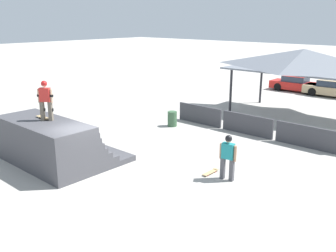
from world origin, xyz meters
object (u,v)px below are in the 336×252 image
(skater_on_deck, at_px, (45,98))
(skateboard_on_ground, at_px, (211,172))
(parked_car_red, at_px, (296,84))
(bystander_walking, at_px, (228,154))
(trash_bin, at_px, (172,119))
(parked_car_tan, at_px, (333,89))
(skateboard_on_deck, at_px, (43,117))

(skater_on_deck, bearing_deg, skateboard_on_ground, -1.42)
(skater_on_deck, bearing_deg, parked_car_red, 53.59)
(bystander_walking, bearing_deg, parked_car_red, -81.50)
(bystander_walking, bearing_deg, trash_bin, -41.03)
(skater_on_deck, xyz_separation_m, skateboard_on_ground, (5.55, 3.64, -2.76))
(parked_car_tan, bearing_deg, parked_car_red, 175.26)
(skateboard_on_ground, xyz_separation_m, parked_car_red, (-4.87, 18.89, 0.54))
(bystander_walking, relative_size, parked_car_red, 0.42)
(bystander_walking, xyz_separation_m, parked_car_red, (-5.66, 18.97, -0.43))
(skater_on_deck, distance_m, parked_car_tan, 22.69)
(bystander_walking, bearing_deg, skater_on_deck, 21.21)
(trash_bin, distance_m, parked_car_tan, 15.08)
(skateboard_on_ground, height_order, trash_bin, trash_bin)
(skater_on_deck, relative_size, parked_car_red, 0.39)
(bystander_walking, height_order, skateboard_on_ground, bystander_walking)
(skateboard_on_ground, bearing_deg, skateboard_on_deck, 122.31)
(skater_on_deck, relative_size, skateboard_on_ground, 1.92)
(skateboard_on_deck, height_order, parked_car_tan, skateboard_on_deck)
(parked_car_red, bearing_deg, skateboard_on_ground, -76.43)
(parked_car_tan, bearing_deg, skateboard_on_ground, -84.38)
(skateboard_on_deck, height_order, bystander_walking, skateboard_on_deck)
(skater_on_deck, distance_m, skateboard_on_ground, 7.19)
(parked_car_red, bearing_deg, skater_on_deck, -92.61)
(skateboard_on_deck, xyz_separation_m, skateboard_on_ground, (5.89, 3.61, -1.89))
(skateboard_on_deck, height_order, parked_car_red, skateboard_on_deck)
(skateboard_on_deck, distance_m, parked_car_tan, 22.65)
(trash_bin, height_order, parked_car_red, parked_car_red)
(parked_car_red, bearing_deg, bystander_walking, -74.27)
(skateboard_on_deck, xyz_separation_m, trash_bin, (0.34, 7.64, -1.52))
(skater_on_deck, distance_m, bystander_walking, 7.49)
(parked_car_tan, bearing_deg, skater_on_deck, -99.44)
(skater_on_deck, xyz_separation_m, bystander_walking, (6.34, 3.56, -1.79))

